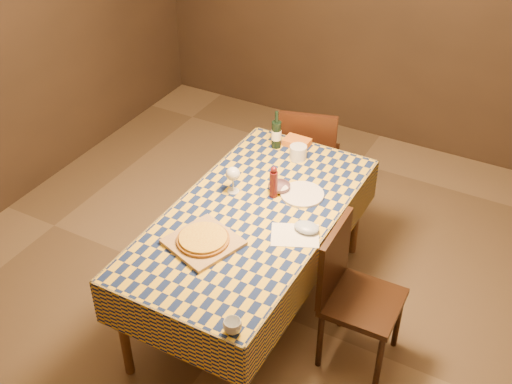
{
  "coord_description": "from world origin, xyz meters",
  "views": [
    {
      "loc": [
        1.47,
        -2.65,
        3.13
      ],
      "look_at": [
        0.0,
        0.05,
        0.9
      ],
      "focal_mm": 45.0,
      "sensor_mm": 36.0,
      "label": 1
    }
  ],
  "objects_px": {
    "pizza": "(203,239)",
    "chair_far": "(308,155)",
    "wine_bottle": "(276,134)",
    "bowl": "(279,188)",
    "dining_table": "(252,224)",
    "cutting_board": "(203,242)",
    "chair_right": "(351,289)",
    "white_plate": "(302,194)"
  },
  "relations": [
    {
      "from": "pizza",
      "to": "bowl",
      "type": "relative_size",
      "value": 2.59
    },
    {
      "from": "white_plate",
      "to": "bowl",
      "type": "bearing_deg",
      "value": -171.7
    },
    {
      "from": "white_plate",
      "to": "chair_far",
      "type": "xyz_separation_m",
      "value": [
        -0.32,
        0.8,
        -0.26
      ]
    },
    {
      "from": "wine_bottle",
      "to": "cutting_board",
      "type": "bearing_deg",
      "value": -84.24
    },
    {
      "from": "white_plate",
      "to": "chair_right",
      "type": "xyz_separation_m",
      "value": [
        0.5,
        -0.38,
        -0.26
      ]
    },
    {
      "from": "cutting_board",
      "to": "white_plate",
      "type": "relative_size",
      "value": 1.31
    },
    {
      "from": "dining_table",
      "to": "chair_far",
      "type": "xyz_separation_m",
      "value": [
        -0.13,
        1.12,
        -0.17
      ]
    },
    {
      "from": "white_plate",
      "to": "chair_far",
      "type": "height_order",
      "value": "chair_far"
    },
    {
      "from": "chair_far",
      "to": "white_plate",
      "type": "bearing_deg",
      "value": -68.52
    },
    {
      "from": "cutting_board",
      "to": "wine_bottle",
      "type": "height_order",
      "value": "wine_bottle"
    },
    {
      "from": "wine_bottle",
      "to": "bowl",
      "type": "bearing_deg",
      "value": -60.75
    },
    {
      "from": "dining_table",
      "to": "bowl",
      "type": "height_order",
      "value": "bowl"
    },
    {
      "from": "cutting_board",
      "to": "pizza",
      "type": "relative_size",
      "value": 0.98
    },
    {
      "from": "pizza",
      "to": "chair_far",
      "type": "height_order",
      "value": "chair_far"
    },
    {
      "from": "cutting_board",
      "to": "wine_bottle",
      "type": "distance_m",
      "value": 1.13
    },
    {
      "from": "wine_bottle",
      "to": "chair_far",
      "type": "bearing_deg",
      "value": 76.73
    },
    {
      "from": "pizza",
      "to": "wine_bottle",
      "type": "bearing_deg",
      "value": 95.76
    },
    {
      "from": "cutting_board",
      "to": "wine_bottle",
      "type": "relative_size",
      "value": 1.29
    },
    {
      "from": "white_plate",
      "to": "wine_bottle",
      "type": "bearing_deg",
      "value": 133.08
    },
    {
      "from": "pizza",
      "to": "chair_far",
      "type": "bearing_deg",
      "value": 90.97
    },
    {
      "from": "dining_table",
      "to": "pizza",
      "type": "bearing_deg",
      "value": -106.15
    },
    {
      "from": "dining_table",
      "to": "pizza",
      "type": "xyz_separation_m",
      "value": [
        -0.11,
        -0.37,
        0.11
      ]
    },
    {
      "from": "chair_far",
      "to": "chair_right",
      "type": "xyz_separation_m",
      "value": [
        0.81,
        -1.18,
        0.0
      ]
    },
    {
      "from": "bowl",
      "to": "dining_table",
      "type": "bearing_deg",
      "value": -96.55
    },
    {
      "from": "wine_bottle",
      "to": "chair_far",
      "type": "distance_m",
      "value": 0.52
    },
    {
      "from": "dining_table",
      "to": "chair_far",
      "type": "bearing_deg",
      "value": 96.78
    },
    {
      "from": "white_plate",
      "to": "chair_far",
      "type": "relative_size",
      "value": 0.29
    },
    {
      "from": "pizza",
      "to": "chair_right",
      "type": "bearing_deg",
      "value": 21.46
    },
    {
      "from": "cutting_board",
      "to": "chair_far",
      "type": "bearing_deg",
      "value": 90.97
    },
    {
      "from": "bowl",
      "to": "white_plate",
      "type": "distance_m",
      "value": 0.15
    },
    {
      "from": "bowl",
      "to": "wine_bottle",
      "type": "relative_size",
      "value": 0.51
    },
    {
      "from": "pizza",
      "to": "bowl",
      "type": "xyz_separation_m",
      "value": [
        0.14,
        0.66,
        -0.01
      ]
    },
    {
      "from": "wine_bottle",
      "to": "pizza",
      "type": "bearing_deg",
      "value": -84.24
    },
    {
      "from": "white_plate",
      "to": "chair_right",
      "type": "relative_size",
      "value": 0.29
    },
    {
      "from": "bowl",
      "to": "cutting_board",
      "type": "bearing_deg",
      "value": -102.01
    },
    {
      "from": "dining_table",
      "to": "chair_right",
      "type": "distance_m",
      "value": 0.7
    },
    {
      "from": "dining_table",
      "to": "wine_bottle",
      "type": "height_order",
      "value": "wine_bottle"
    },
    {
      "from": "chair_far",
      "to": "chair_right",
      "type": "height_order",
      "value": "same"
    },
    {
      "from": "chair_far",
      "to": "wine_bottle",
      "type": "bearing_deg",
      "value": -103.27
    },
    {
      "from": "pizza",
      "to": "white_plate",
      "type": "bearing_deg",
      "value": 67.01
    },
    {
      "from": "pizza",
      "to": "white_plate",
      "type": "height_order",
      "value": "pizza"
    },
    {
      "from": "dining_table",
      "to": "bowl",
      "type": "relative_size",
      "value": 13.14
    }
  ]
}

